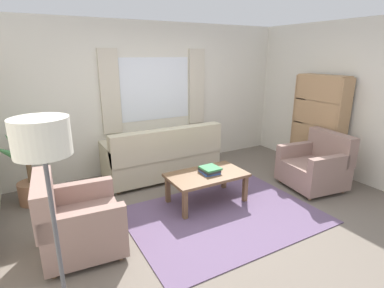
% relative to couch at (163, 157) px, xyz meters
% --- Properties ---
extents(ground_plane, '(6.24, 6.24, 0.00)m').
position_rel_couch_xyz_m(ground_plane, '(0.17, -1.58, -0.37)').
color(ground_plane, '#6B6056').
extents(wall_back, '(5.32, 0.12, 2.60)m').
position_rel_couch_xyz_m(wall_back, '(0.17, 0.68, 0.93)').
color(wall_back, silver).
rests_on(wall_back, ground_plane).
extents(wall_right, '(0.12, 4.40, 2.60)m').
position_rel_couch_xyz_m(wall_right, '(2.83, -1.58, 0.93)').
color(wall_right, silver).
rests_on(wall_right, ground_plane).
extents(window_with_curtains, '(1.98, 0.07, 1.40)m').
position_rel_couch_xyz_m(window_with_curtains, '(0.17, 0.59, 1.08)').
color(window_with_curtains, white).
extents(area_rug, '(2.44, 1.78, 0.01)m').
position_rel_couch_xyz_m(area_rug, '(0.17, -1.58, -0.36)').
color(area_rug, '#604C6B').
rests_on(area_rug, ground_plane).
extents(couch, '(1.90, 0.82, 0.92)m').
position_rel_couch_xyz_m(couch, '(0.00, 0.00, 0.00)').
color(couch, '#BCB293').
rests_on(couch, ground_plane).
extents(armchair_left, '(0.89, 0.90, 0.88)m').
position_rel_couch_xyz_m(armchair_left, '(-1.63, -1.39, -0.01)').
color(armchair_left, gray).
rests_on(armchair_left, ground_plane).
extents(armchair_right, '(0.93, 0.95, 0.88)m').
position_rel_couch_xyz_m(armchair_right, '(1.96, -1.54, -0.01)').
color(armchair_right, gray).
rests_on(armchair_right, ground_plane).
extents(coffee_table, '(1.10, 0.64, 0.44)m').
position_rel_couch_xyz_m(coffee_table, '(0.18, -1.13, 0.01)').
color(coffee_table, brown).
rests_on(coffee_table, ground_plane).
extents(book_stack_on_table, '(0.27, 0.29, 0.08)m').
position_rel_couch_xyz_m(book_stack_on_table, '(0.23, -1.12, 0.11)').
color(book_stack_on_table, '#335199').
rests_on(book_stack_on_table, coffee_table).
extents(potted_plant, '(1.06, 1.20, 1.12)m').
position_rel_couch_xyz_m(potted_plant, '(-1.98, 0.09, 0.14)').
color(potted_plant, '#9E6B4C').
rests_on(potted_plant, ground_plane).
extents(bookshelf, '(0.30, 0.94, 1.72)m').
position_rel_couch_xyz_m(bookshelf, '(2.52, -1.06, 0.52)').
color(bookshelf, '#A87F56').
rests_on(bookshelf, ground_plane).
extents(standing_lamp, '(0.35, 0.35, 1.69)m').
position_rel_couch_xyz_m(standing_lamp, '(-1.87, -2.42, 1.06)').
color(standing_lamp, '#4C4C51').
rests_on(standing_lamp, ground_plane).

